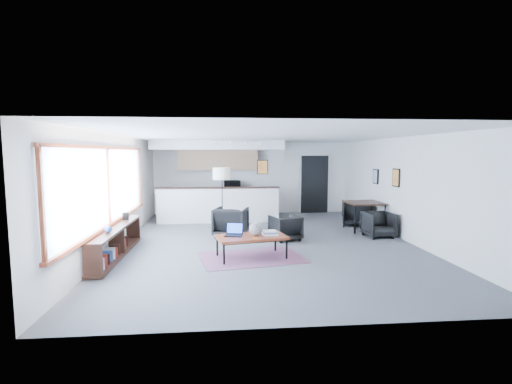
{
  "coord_description": "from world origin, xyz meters",
  "views": [
    {
      "loc": [
        -1.04,
        -8.91,
        2.19
      ],
      "look_at": [
        -0.21,
        0.4,
        1.21
      ],
      "focal_mm": 26.0,
      "sensor_mm": 36.0,
      "label": 1
    }
  ],
  "objects": [
    {
      "name": "room",
      "position": [
        0.0,
        0.0,
        1.3
      ],
      "size": [
        7.02,
        9.02,
        2.62
      ],
      "color": "#4D4D50",
      "rests_on": "ground"
    },
    {
      "name": "window",
      "position": [
        -3.46,
        -0.9,
        1.46
      ],
      "size": [
        0.1,
        5.95,
        1.66
      ],
      "color": "#8CBFFF",
      "rests_on": "room"
    },
    {
      "name": "console",
      "position": [
        -3.3,
        -1.05,
        0.33
      ],
      "size": [
        0.35,
        3.0,
        0.8
      ],
      "color": "black",
      "rests_on": "floor"
    },
    {
      "name": "kitchenette",
      "position": [
        -1.2,
        3.71,
        1.38
      ],
      "size": [
        4.2,
        1.96,
        2.6
      ],
      "color": "white",
      "rests_on": "floor"
    },
    {
      "name": "doorway",
      "position": [
        2.3,
        4.42,
        1.07
      ],
      "size": [
        1.1,
        0.12,
        2.15
      ],
      "color": "black",
      "rests_on": "room"
    },
    {
      "name": "track_light",
      "position": [
        -0.59,
        2.2,
        2.53
      ],
      "size": [
        1.6,
        0.07,
        0.15
      ],
      "color": "silver",
      "rests_on": "room"
    },
    {
      "name": "wall_art_lower",
      "position": [
        3.47,
        0.4,
        1.55
      ],
      "size": [
        0.03,
        0.38,
        0.48
      ],
      "color": "black",
      "rests_on": "room"
    },
    {
      "name": "wall_art_upper",
      "position": [
        3.47,
        1.7,
        1.5
      ],
      "size": [
        0.03,
        0.34,
        0.44
      ],
      "color": "black",
      "rests_on": "room"
    },
    {
      "name": "kilim_rug",
      "position": [
        -0.46,
        -1.32,
        0.01
      ],
      "size": [
        2.32,
        1.79,
        0.01
      ],
      "rotation": [
        0.0,
        0.0,
        0.19
      ],
      "color": "#62354C",
      "rests_on": "floor"
    },
    {
      "name": "coffee_table",
      "position": [
        -0.46,
        -1.32,
        0.43
      ],
      "size": [
        1.57,
        1.06,
        0.47
      ],
      "rotation": [
        0.0,
        0.0,
        0.22
      ],
      "color": "maroon",
      "rests_on": "floor"
    },
    {
      "name": "laptop",
      "position": [
        -0.82,
        -1.24,
        0.54
      ],
      "size": [
        0.4,
        0.36,
        0.25
      ],
      "rotation": [
        0.0,
        0.0,
        -0.21
      ],
      "color": "black",
      "rests_on": "coffee_table"
    },
    {
      "name": "ceramic_pot",
      "position": [
        -0.38,
        -1.32,
        0.61
      ],
      "size": [
        0.28,
        0.28,
        0.28
      ],
      "rotation": [
        0.0,
        0.0,
        0.14
      ],
      "color": "gray",
      "rests_on": "coffee_table"
    },
    {
      "name": "book_stack",
      "position": [
        -0.07,
        -1.28,
        0.51
      ],
      "size": [
        0.33,
        0.27,
        0.1
      ],
      "rotation": [
        0.0,
        0.0,
        0.04
      ],
      "color": "silver",
      "rests_on": "coffee_table"
    },
    {
      "name": "coaster",
      "position": [
        -0.41,
        -1.54,
        0.47
      ],
      "size": [
        0.12,
        0.12,
        0.01
      ],
      "rotation": [
        0.0,
        0.0,
        0.15
      ],
      "color": "#E5590C",
      "rests_on": "coffee_table"
    },
    {
      "name": "armchair_left",
      "position": [
        -0.85,
        0.72,
        0.42
      ],
      "size": [
        1.0,
        0.96,
        0.85
      ],
      "primitive_type": "imported",
      "rotation": [
        0.0,
        0.0,
        2.88
      ],
      "color": "black",
      "rests_on": "floor"
    },
    {
      "name": "armchair_right",
      "position": [
        0.52,
        0.2,
        0.35
      ],
      "size": [
        0.84,
        0.81,
        0.69
      ],
      "primitive_type": "imported",
      "rotation": [
        0.0,
        0.0,
        3.46
      ],
      "color": "black",
      "rests_on": "floor"
    },
    {
      "name": "floor_lamp",
      "position": [
        -1.07,
        1.51,
        1.55
      ],
      "size": [
        0.68,
        0.68,
        1.79
      ],
      "rotation": [
        0.0,
        0.0,
        0.42
      ],
      "color": "black",
      "rests_on": "floor"
    },
    {
      "name": "dining_table",
      "position": [
        2.94,
        1.19,
        0.74
      ],
      "size": [
        0.99,
        0.99,
        0.81
      ],
      "rotation": [
        0.0,
        0.0,
        0.04
      ],
      "color": "black",
      "rests_on": "floor"
    },
    {
      "name": "dining_chair_near",
      "position": [
        3.0,
        0.31,
        0.31
      ],
      "size": [
        0.65,
        0.61,
        0.62
      ],
      "primitive_type": "imported",
      "rotation": [
        0.0,
        0.0,
        0.09
      ],
      "color": "black",
      "rests_on": "floor"
    },
    {
      "name": "dining_chair_far",
      "position": [
        3.0,
        1.98,
        0.35
      ],
      "size": [
        0.84,
        0.81,
        0.71
      ],
      "primitive_type": "imported",
      "rotation": [
        0.0,
        0.0,
        2.87
      ],
      "color": "black",
      "rests_on": "floor"
    },
    {
      "name": "microwave",
      "position": [
        -0.73,
        4.15,
        1.11
      ],
      "size": [
        0.58,
        0.38,
        0.37
      ],
      "primitive_type": "imported",
      "rotation": [
        0.0,
        0.0,
        0.15
      ],
      "color": "black",
      "rests_on": "kitchenette"
    }
  ]
}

